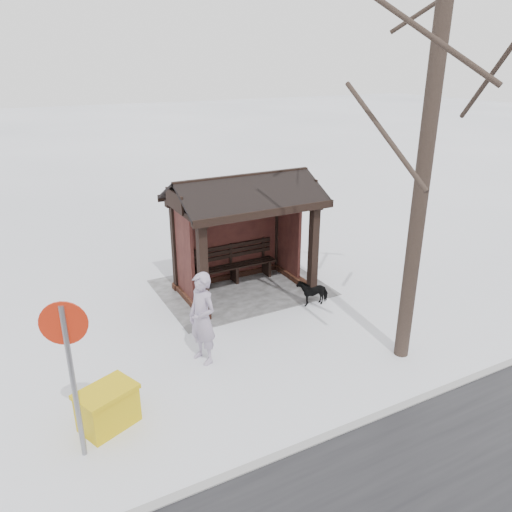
{
  "coord_description": "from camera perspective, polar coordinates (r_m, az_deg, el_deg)",
  "views": [
    {
      "loc": [
        5.28,
        10.6,
        5.67
      ],
      "look_at": [
        0.09,
        0.8,
        1.27
      ],
      "focal_mm": 35.0,
      "sensor_mm": 36.0,
      "label": 1
    }
  ],
  "objects": [
    {
      "name": "ground",
      "position": [
        13.13,
        -1.3,
        -3.97
      ],
      "size": [
        120.0,
        120.0,
        0.0
      ],
      "primitive_type": "plane",
      "color": "white",
      "rests_on": "ground"
    },
    {
      "name": "kerb",
      "position": [
        9.27,
        14.87,
        -16.88
      ],
      "size": [
        120.0,
        0.15,
        0.06
      ],
      "primitive_type": "cube",
      "color": "gray",
      "rests_on": "ground"
    },
    {
      "name": "trampled_patch",
      "position": [
        13.29,
        -1.69,
        -3.61
      ],
      "size": [
        4.2,
        3.2,
        0.02
      ],
      "primitive_type": "cube",
      "color": "#939398",
      "rests_on": "ground"
    },
    {
      "name": "bus_shelter",
      "position": [
        12.49,
        -1.71,
        5.31
      ],
      "size": [
        3.6,
        2.4,
        3.09
      ],
      "color": "#3B1E15",
      "rests_on": "ground"
    },
    {
      "name": "tree_near",
      "position": [
        9.33,
        20.44,
        23.38
      ],
      "size": [
        3.42,
        3.42,
        9.03
      ],
      "color": "black",
      "rests_on": "ground"
    },
    {
      "name": "pedestrian",
      "position": [
        9.86,
        -6.16,
        -7.11
      ],
      "size": [
        0.64,
        0.8,
        1.9
      ],
      "primitive_type": "imported",
      "rotation": [
        0.0,
        0.0,
        1.87
      ],
      "color": "#9A8CA5",
      "rests_on": "ground"
    },
    {
      "name": "dog",
      "position": [
        12.42,
        6.49,
        -4.05
      ],
      "size": [
        0.79,
        0.43,
        0.64
      ],
      "primitive_type": "imported",
      "rotation": [
        0.0,
        0.0,
        1.46
      ],
      "color": "black",
      "rests_on": "ground"
    },
    {
      "name": "grit_bin",
      "position": [
        8.86,
        -16.59,
        -16.25
      ],
      "size": [
        1.1,
        0.94,
        0.71
      ],
      "rotation": [
        0.0,
        0.0,
        0.39
      ],
      "color": "#C4A40B",
      "rests_on": "ground"
    },
    {
      "name": "road_sign",
      "position": [
        7.61,
        -20.7,
        -10.0
      ],
      "size": [
        0.64,
        0.25,
        2.61
      ],
      "rotation": [
        0.0,
        0.0,
        -0.35
      ],
      "color": "slate",
      "rests_on": "ground"
    }
  ]
}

